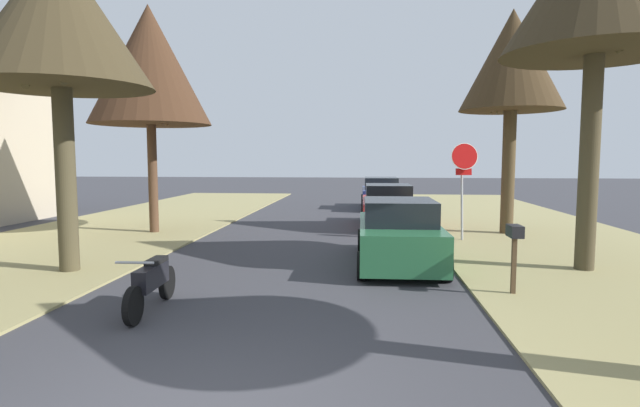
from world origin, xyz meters
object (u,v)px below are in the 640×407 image
at_px(street_tree_left_mid_b, 149,65).
at_px(curbside_mailbox, 515,239).
at_px(parked_sedan_green, 398,235).
at_px(parked_sedan_red, 388,207).
at_px(street_tree_right_mid_b, 512,62).
at_px(street_tree_left_mid_a, 58,17).
at_px(stop_sign_far, 464,170).
at_px(parked_sedan_navy, 381,194).
at_px(parked_motorcycle, 152,282).

xyz_separation_m(street_tree_left_mid_b, curbside_mailbox, (9.85, -6.84, -4.52)).
bearing_deg(parked_sedan_green, curbside_mailbox, -52.82).
height_order(parked_sedan_red, curbside_mailbox, parked_sedan_red).
distance_m(street_tree_right_mid_b, street_tree_left_mid_a, 13.02).
height_order(stop_sign_far, street_tree_left_mid_b, street_tree_left_mid_b).
relative_size(street_tree_left_mid_a, parked_sedan_red, 1.60).
bearing_deg(parked_sedan_navy, street_tree_right_mid_b, -64.56).
xyz_separation_m(street_tree_right_mid_b, street_tree_left_mid_b, (-11.80, -0.80, -0.05)).
distance_m(street_tree_right_mid_b, parked_sedan_green, 8.06).
bearing_deg(street_tree_left_mid_b, parked_sedan_green, -28.40).
bearing_deg(street_tree_right_mid_b, curbside_mailbox, -104.35).
bearing_deg(stop_sign_far, street_tree_right_mid_b, 41.66).
height_order(street_tree_left_mid_a, street_tree_left_mid_b, street_tree_left_mid_b).
relative_size(stop_sign_far, street_tree_left_mid_a, 0.42).
bearing_deg(street_tree_right_mid_b, parked_sedan_green, -127.53).
distance_m(parked_sedan_green, parked_sedan_navy, 13.31).
bearing_deg(parked_sedan_green, street_tree_left_mid_b, 151.60).
distance_m(parked_sedan_red, curbside_mailbox, 9.40).
height_order(street_tree_left_mid_a, parked_sedan_red, street_tree_left_mid_a).
height_order(street_tree_right_mid_b, curbside_mailbox, street_tree_right_mid_b).
bearing_deg(street_tree_left_mid_a, parked_sedan_navy, 63.72).
relative_size(street_tree_left_mid_a, curbside_mailbox, 5.56).
bearing_deg(parked_sedan_navy, street_tree_left_mid_b, -131.09).
height_order(street_tree_left_mid_b, parked_motorcycle, street_tree_left_mid_b).
relative_size(parked_sedan_navy, curbside_mailbox, 3.48).
bearing_deg(curbside_mailbox, stop_sign_far, 87.94).
xyz_separation_m(parked_sedan_red, parked_sedan_navy, (-0.06, 6.68, 0.00)).
distance_m(parked_sedan_green, parked_motorcycle, 5.92).
height_order(parked_sedan_red, parked_sedan_navy, same).
bearing_deg(curbside_mailbox, parked_sedan_red, 101.73).
relative_size(stop_sign_far, curbside_mailbox, 2.32).
distance_m(street_tree_left_mid_b, parked_sedan_red, 9.60).
height_order(street_tree_right_mid_b, parked_sedan_navy, street_tree_right_mid_b).
xyz_separation_m(street_tree_right_mid_b, parked_motorcycle, (-8.22, -9.10, -5.14)).
xyz_separation_m(street_tree_right_mid_b, parked_sedan_red, (-3.86, 1.56, -4.90)).
bearing_deg(street_tree_left_mid_a, stop_sign_far, 27.91).
xyz_separation_m(street_tree_left_mid_b, parked_sedan_green, (7.91, -4.27, -4.85)).
bearing_deg(parked_sedan_navy, parked_sedan_green, -89.90).
height_order(street_tree_right_mid_b, parked_motorcycle, street_tree_right_mid_b).
relative_size(street_tree_left_mid_a, parked_sedan_green, 1.60).
bearing_deg(curbside_mailbox, parked_motorcycle, -166.87).
bearing_deg(parked_sedan_green, parked_sedan_red, 89.70).
relative_size(parked_sedan_green, curbside_mailbox, 3.48).
distance_m(street_tree_right_mid_b, parked_sedan_red, 6.43).
bearing_deg(parked_sedan_navy, parked_sedan_red, -89.50).
height_order(street_tree_left_mid_a, parked_sedan_navy, street_tree_left_mid_a).
bearing_deg(parked_sedan_red, street_tree_left_mid_a, -132.18).
distance_m(street_tree_left_mid_a, parked_motorcycle, 6.39).
height_order(street_tree_left_mid_b, curbside_mailbox, street_tree_left_mid_b).
xyz_separation_m(parked_motorcycle, curbside_mailbox, (6.27, 1.46, 0.57)).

